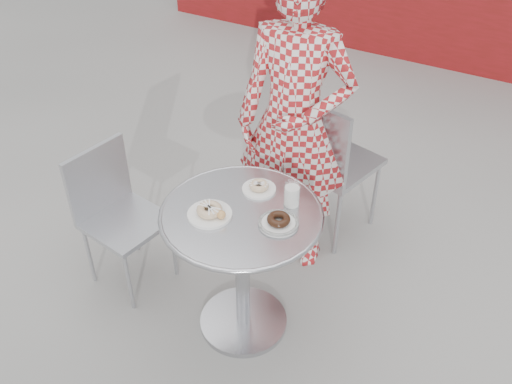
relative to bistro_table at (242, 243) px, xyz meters
The scene contains 9 objects.
ground 0.57m from the bistro_table, 169.44° to the right, with size 60.00×60.00×0.00m, color #A3A09B.
bistro_table is the anchor object (origin of this frame).
chair_far 0.98m from the bistro_table, 86.69° to the left, with size 0.54×0.54×0.93m.
chair_left 0.78m from the bistro_table, behind, with size 0.44×0.43×0.80m.
seated_person 0.70m from the bistro_table, 95.55° to the left, with size 0.62×0.41×1.71m, color maroon.
plate_far 0.27m from the bistro_table, 94.38° to the left, with size 0.16×0.16×0.04m.
plate_near 0.25m from the bistro_table, 140.45° to the right, with size 0.20×0.20×0.05m.
plate_checker 0.27m from the bistro_table, ahead, with size 0.18×0.18×0.05m.
milk_cup 0.33m from the bistro_table, 43.86° to the left, with size 0.07×0.07×0.12m.
Camera 1 is at (1.05, -1.66, 2.36)m, focal length 40.00 mm.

